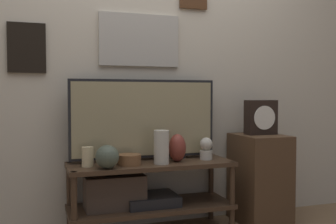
{
  "coord_description": "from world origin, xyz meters",
  "views": [
    {
      "loc": [
        -0.75,
        -2.35,
        0.97
      ],
      "look_at": [
        0.12,
        0.24,
        0.85
      ],
      "focal_mm": 42.0,
      "sensor_mm": 36.0,
      "label": 1
    }
  ],
  "objects": [
    {
      "name": "television",
      "position": [
        -0.02,
        0.33,
        0.8
      ],
      "size": [
        1.05,
        0.05,
        0.57
      ],
      "color": "black",
      "rests_on": "media_console"
    },
    {
      "name": "media_console",
      "position": [
        -0.09,
        0.24,
        0.32
      ],
      "size": [
        1.14,
        0.41,
        0.5
      ],
      "color": "#422D1E",
      "rests_on": "ground_plane"
    },
    {
      "name": "side_table",
      "position": [
        0.86,
        0.23,
        0.33
      ],
      "size": [
        0.34,
        0.43,
        0.67
      ],
      "color": "#513823",
      "rests_on": "ground_plane"
    },
    {
      "name": "vase_tall_ceramic",
      "position": [
        0.05,
        0.16,
        0.62
      ],
      "size": [
        0.1,
        0.1,
        0.23
      ],
      "color": "beige",
      "rests_on": "media_console"
    },
    {
      "name": "wall_back",
      "position": [
        -0.01,
        0.5,
        1.35
      ],
      "size": [
        6.4,
        0.08,
        2.7
      ],
      "color": "beige",
      "rests_on": "ground_plane"
    },
    {
      "name": "vase_urn_stoneware",
      "position": [
        0.18,
        0.21,
        0.6
      ],
      "size": [
        0.12,
        0.13,
        0.19
      ],
      "color": "brown",
      "rests_on": "media_console"
    },
    {
      "name": "decorative_bust",
      "position": [
        0.41,
        0.22,
        0.59
      ],
      "size": [
        0.09,
        0.09,
        0.16
      ],
      "color": "beige",
      "rests_on": "media_console"
    },
    {
      "name": "mantel_clock",
      "position": [
        0.88,
        0.25,
        0.8
      ],
      "size": [
        0.24,
        0.11,
        0.26
      ],
      "color": "black",
      "rests_on": "side_table"
    },
    {
      "name": "vase_round_glass",
      "position": [
        -0.33,
        0.11,
        0.58
      ],
      "size": [
        0.15,
        0.15,
        0.15
      ],
      "color": "#4C5647",
      "rests_on": "media_console"
    },
    {
      "name": "candle_jar",
      "position": [
        -0.44,
        0.21,
        0.57
      ],
      "size": [
        0.08,
        0.08,
        0.13
      ],
      "color": "beige",
      "rests_on": "media_console"
    },
    {
      "name": "vase_wide_bowl",
      "position": [
        -0.17,
        0.19,
        0.54
      ],
      "size": [
        0.16,
        0.16,
        0.07
      ],
      "color": "brown",
      "rests_on": "media_console"
    }
  ]
}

